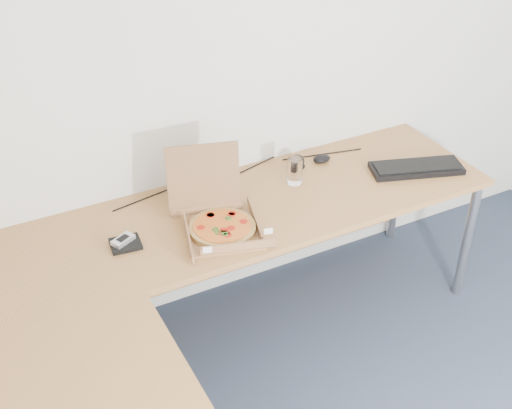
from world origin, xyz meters
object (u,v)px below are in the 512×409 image
desk (208,292)px  drinking_glass (295,171)px  pizza_box (220,222)px  wallet (126,244)px  keyboard (416,168)px

desk → drinking_glass: bearing=36.6°
pizza_box → desk: bearing=-106.7°
wallet → desk: bearing=-57.0°
pizza_box → wallet: 0.41m
keyboard → drinking_glass: bearing=-178.5°
drinking_glass → wallet: (-0.89, -0.11, -0.05)m
drinking_glass → pizza_box: bearing=-158.3°
desk → drinking_glass: 0.87m
keyboard → desk: bearing=-146.9°
pizza_box → wallet: (-0.41, 0.08, -0.03)m
desk → keyboard: 1.33m
keyboard → wallet: bearing=-164.0°
desk → wallet: wallet is taller
drinking_glass → wallet: size_ratio=1.04×
pizza_box → drinking_glass: (0.49, 0.19, 0.03)m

